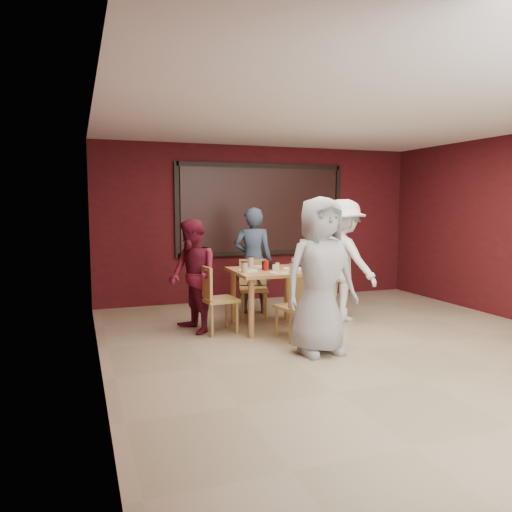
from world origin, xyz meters
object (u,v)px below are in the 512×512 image
object	(u,v)px
chair_front	(298,303)
diner_right	(342,260)
chair_left	(214,295)
diner_back	(253,260)
chair_back	(253,285)
chair_right	(319,288)
diner_front	(320,276)
diner_left	(193,276)
dining_table	(270,277)

from	to	relation	value
chair_front	diner_right	xyz separation A→B (m)	(1.11, 0.84, 0.43)
chair_left	diner_back	size ratio (longest dim) A/B	0.54
chair_back	diner_back	size ratio (longest dim) A/B	0.52
chair_back	diner_right	xyz separation A→B (m)	(1.18, -0.67, 0.41)
chair_right	diner_right	xyz separation A→B (m)	(0.46, 0.15, 0.37)
diner_front	diner_left	size ratio (longest dim) A/B	1.18
diner_front	diner_left	xyz separation A→B (m)	(-1.19, 1.45, -0.14)
diner_left	dining_table	bearing A→B (deg)	68.72
chair_back	chair_right	xyz separation A→B (m)	(0.72, -0.82, 0.04)
diner_front	diner_left	distance (m)	1.88
chair_left	chair_right	xyz separation A→B (m)	(1.57, -0.03, 0.02)
chair_left	diner_front	bearing A→B (deg)	-54.39
chair_right	dining_table	bearing A→B (deg)	177.17
diner_right	chair_right	bearing A→B (deg)	87.40
diner_back	diner_right	distance (m)	1.44
diner_front	diner_right	distance (m)	1.80
diner_left	diner_right	size ratio (longest dim) A/B	0.86
chair_front	dining_table	bearing A→B (deg)	97.15
chair_back	chair_front	bearing A→B (deg)	-87.41
chair_back	diner_front	bearing A→B (deg)	-87.68
chair_right	diner_right	bearing A→B (deg)	18.38
dining_table	diner_back	bearing A→B (deg)	83.87
chair_left	diner_back	xyz separation A→B (m)	(0.94, 1.06, 0.33)
chair_front	chair_back	xyz separation A→B (m)	(-0.07, 1.51, 0.02)
dining_table	chair_back	bearing A→B (deg)	88.34
dining_table	chair_front	xyz separation A→B (m)	(0.09, -0.73, -0.24)
chair_front	diner_back	world-z (taller)	diner_back
chair_front	diner_front	bearing A→B (deg)	-88.36
diner_right	dining_table	bearing A→B (deg)	74.46
dining_table	chair_right	xyz separation A→B (m)	(0.75, -0.04, -0.19)
chair_front	diner_front	size ratio (longest dim) A/B	0.47
chair_front	chair_right	xyz separation A→B (m)	(0.66, 0.69, 0.06)
chair_left	diner_front	distance (m)	1.65
chair_right	chair_left	bearing A→B (deg)	178.99
chair_right	chair_front	bearing A→B (deg)	-133.60
dining_table	chair_left	size ratio (longest dim) A/B	1.16
chair_back	diner_front	size ratio (longest dim) A/B	0.48
chair_left	diner_back	bearing A→B (deg)	48.57
diner_left	diner_front	bearing A→B (deg)	25.32
chair_right	diner_front	size ratio (longest dim) A/B	0.52
chair_left	chair_right	size ratio (longest dim) A/B	0.97
diner_back	diner_left	size ratio (longest dim) A/B	1.09
chair_left	chair_back	bearing A→B (deg)	43.24
diner_front	dining_table	bearing A→B (deg)	91.27
dining_table	diner_back	size ratio (longest dim) A/B	0.63
chair_right	diner_right	size ratio (longest dim) A/B	0.53
chair_back	diner_left	bearing A→B (deg)	-149.48
chair_back	chair_right	bearing A→B (deg)	-48.68
chair_left	diner_left	bearing A→B (deg)	150.09
diner_left	diner_right	distance (m)	2.29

